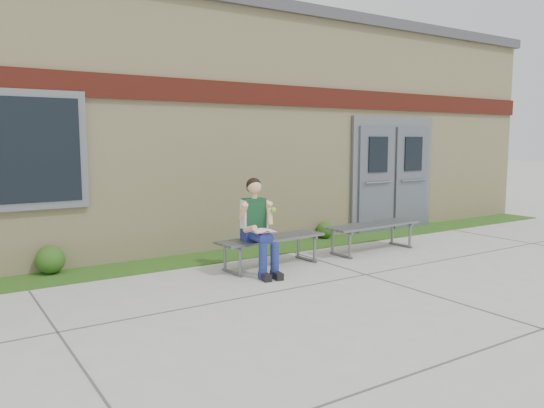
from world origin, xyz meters
TOP-DOWN VIEW (x-y plane):
  - ground at (0.00, 0.00)m, footprint 80.00×80.00m
  - grass_strip at (0.00, 2.60)m, footprint 16.00×0.80m
  - school_building at (-0.00, 5.99)m, footprint 16.20×6.22m
  - bench_left at (0.16, 1.59)m, footprint 1.73×0.61m
  - bench_right at (2.16, 1.59)m, footprint 1.79×0.58m
  - girl at (-0.18, 1.40)m, footprint 0.48×0.82m
  - shrub_mid at (-2.62, 2.85)m, footprint 0.39×0.39m
  - shrub_east at (2.17, 2.85)m, footprint 0.31×0.31m

SIDE VIEW (x-z plane):
  - ground at x=0.00m, z-range 0.00..0.00m
  - grass_strip at x=0.00m, z-range 0.00..0.02m
  - shrub_east at x=2.17m, z-range 0.02..0.33m
  - shrub_mid at x=-2.62m, z-range 0.02..0.41m
  - bench_left at x=0.16m, z-range 0.12..0.56m
  - bench_right at x=2.16m, z-range 0.12..0.58m
  - girl at x=-0.18m, z-range 0.03..1.35m
  - school_building at x=0.00m, z-range 0.00..4.20m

